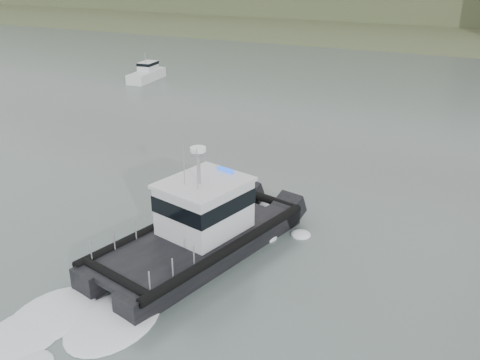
# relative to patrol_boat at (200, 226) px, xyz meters

# --- Properties ---
(ground) EXTENTS (400.00, 400.00, 0.00)m
(ground) POSITION_rel_patrol_boat_xyz_m (0.54, -4.05, -1.49)
(ground) COLOR #566760
(ground) RESTS_ON ground
(patrol_boat) EXTENTS (7.23, 12.93, 5.93)m
(patrol_boat) POSITION_rel_patrol_boat_xyz_m (0.00, 0.00, 0.00)
(patrol_boat) COLOR black
(patrol_boat) RESTS_ON ground
(motorboat) EXTENTS (2.72, 6.46, 3.45)m
(motorboat) POSITION_rel_patrol_boat_xyz_m (-26.26, 33.18, -0.62)
(motorboat) COLOR silver
(motorboat) RESTS_ON ground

